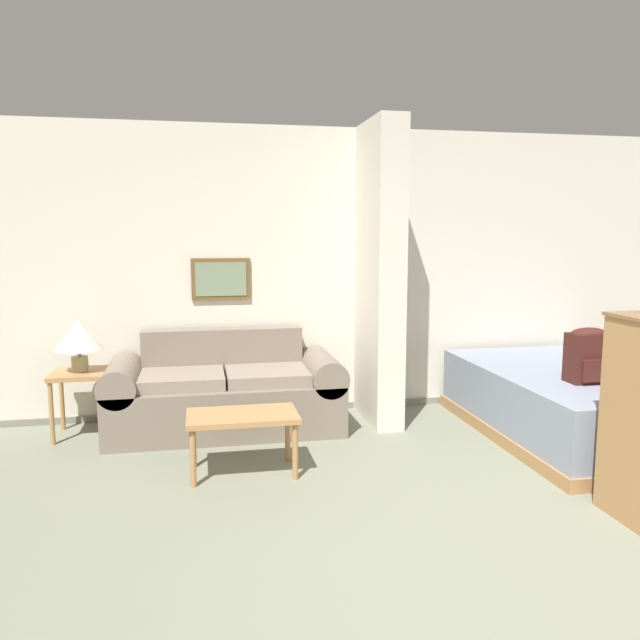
% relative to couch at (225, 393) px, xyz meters
% --- Properties ---
extents(ground_plane, '(20.00, 20.00, 0.00)m').
position_rel_couch_xyz_m(ground_plane, '(1.21, -2.99, -0.32)').
color(ground_plane, gray).
extents(wall_back, '(7.04, 0.16, 2.60)m').
position_rel_couch_xyz_m(wall_back, '(1.21, 0.49, 0.98)').
color(wall_back, silver).
rests_on(wall_back, ground_plane).
extents(wall_partition_pillar, '(0.24, 0.80, 2.60)m').
position_rel_couch_xyz_m(wall_partition_pillar, '(1.35, 0.03, 0.98)').
color(wall_partition_pillar, silver).
rests_on(wall_partition_pillar, ground_plane).
extents(couch, '(1.96, 0.84, 0.82)m').
position_rel_couch_xyz_m(couch, '(0.00, 0.00, 0.00)').
color(couch, gray).
rests_on(couch, ground_plane).
extents(coffee_table, '(0.76, 0.43, 0.43)m').
position_rel_couch_xyz_m(coffee_table, '(0.07, -1.02, 0.06)').
color(coffee_table, '#B27F4C').
rests_on(coffee_table, ground_plane).
extents(side_table, '(0.45, 0.45, 0.54)m').
position_rel_couch_xyz_m(side_table, '(-1.16, 0.06, 0.14)').
color(side_table, '#B27F4C').
rests_on(side_table, ground_plane).
extents(table_lamp, '(0.37, 0.37, 0.44)m').
position_rel_couch_xyz_m(table_lamp, '(-1.16, 0.06, 0.52)').
color(table_lamp, tan).
rests_on(table_lamp, side_table).
extents(bed, '(1.42, 2.17, 0.54)m').
position_rel_couch_xyz_m(bed, '(2.79, -0.69, -0.04)').
color(bed, '#B27F4C').
rests_on(bed, ground_plane).
extents(backpack, '(0.29, 0.22, 0.41)m').
position_rel_couch_xyz_m(backpack, '(2.65, -1.09, 0.44)').
color(backpack, '#471E19').
rests_on(backpack, bed).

